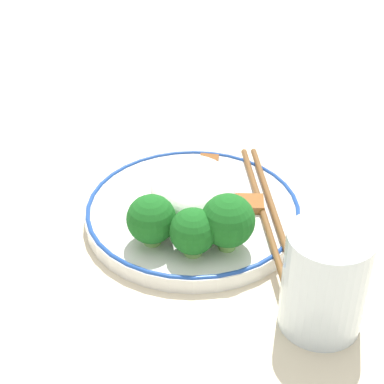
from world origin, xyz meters
TOP-DOWN VIEW (x-y plane):
  - ground_plane at (0.00, 0.00)m, footprint 3.00×3.00m
  - plate at (0.00, 0.00)m, footprint 0.24×0.24m
  - rice_mound at (-0.00, -0.00)m, footprint 0.11×0.09m
  - broccoli_back_left at (0.06, -0.04)m, footprint 0.05×0.05m
  - broccoli_back_center at (0.08, -0.00)m, footprint 0.05×0.05m
  - broccoli_back_right at (0.07, 0.03)m, footprint 0.05×0.05m
  - meat_near_front at (-0.00, 0.06)m, footprint 0.03×0.03m
  - meat_near_left at (-0.05, -0.03)m, footprint 0.04×0.03m
  - meat_near_right at (0.02, 0.03)m, footprint 0.03×0.03m
  - meat_near_back at (-0.08, 0.02)m, footprint 0.03×0.03m
  - chopsticks at (0.01, 0.08)m, footprint 0.24×0.04m
  - drinking_glass at (0.15, 0.11)m, footprint 0.07×0.07m

SIDE VIEW (x-z plane):
  - ground_plane at x=0.00m, z-range 0.00..0.00m
  - plate at x=0.00m, z-range 0.00..0.02m
  - chopsticks at x=0.01m, z-range 0.02..0.02m
  - meat_near_left at x=-0.05m, z-range 0.02..0.03m
  - meat_near_back at x=-0.08m, z-range 0.02..0.03m
  - meat_near_front at x=0.00m, z-range 0.02..0.03m
  - meat_near_right at x=0.02m, z-range 0.02..0.03m
  - rice_mound at x=0.00m, z-range 0.02..0.07m
  - broccoli_back_center at x=0.08m, z-range 0.02..0.07m
  - broccoli_back_left at x=0.06m, z-range 0.02..0.07m
  - drinking_glass at x=0.15m, z-range 0.00..0.10m
  - broccoli_back_right at x=0.07m, z-range 0.02..0.08m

